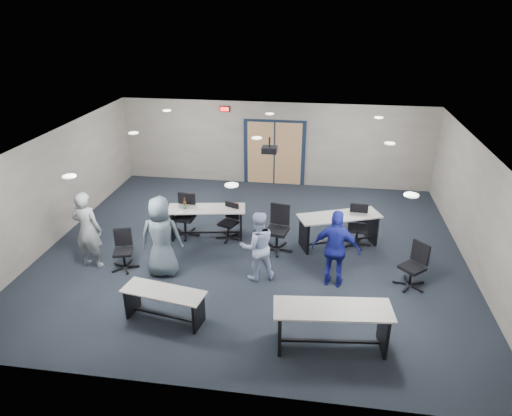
# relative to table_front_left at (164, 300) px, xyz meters

# --- Properties ---
(floor) EXTENTS (10.00, 10.00, 0.00)m
(floor) POSITION_rel_table_front_left_xyz_m (1.26, 2.93, -0.44)
(floor) COLOR black
(floor) RESTS_ON ground
(back_wall) EXTENTS (10.00, 0.04, 2.70)m
(back_wall) POSITION_rel_table_front_left_xyz_m (1.26, 7.43, 0.91)
(back_wall) COLOR slate
(back_wall) RESTS_ON floor
(front_wall) EXTENTS (10.00, 0.04, 2.70)m
(front_wall) POSITION_rel_table_front_left_xyz_m (1.26, -1.57, 0.91)
(front_wall) COLOR slate
(front_wall) RESTS_ON floor
(left_wall) EXTENTS (0.04, 9.00, 2.70)m
(left_wall) POSITION_rel_table_front_left_xyz_m (-3.74, 2.93, 0.91)
(left_wall) COLOR slate
(left_wall) RESTS_ON floor
(right_wall) EXTENTS (0.04, 9.00, 2.70)m
(right_wall) POSITION_rel_table_front_left_xyz_m (6.26, 2.93, 0.91)
(right_wall) COLOR slate
(right_wall) RESTS_ON floor
(ceiling) EXTENTS (10.00, 9.00, 0.04)m
(ceiling) POSITION_rel_table_front_left_xyz_m (1.26, 2.93, 2.26)
(ceiling) COLOR silver
(ceiling) RESTS_ON back_wall
(double_door) EXTENTS (2.00, 0.07, 2.20)m
(double_door) POSITION_rel_table_front_left_xyz_m (1.26, 7.39, 0.61)
(double_door) COLOR black
(double_door) RESTS_ON back_wall
(exit_sign) EXTENTS (0.32, 0.07, 0.18)m
(exit_sign) POSITION_rel_table_front_left_xyz_m (-0.34, 7.37, 2.01)
(exit_sign) COLOR black
(exit_sign) RESTS_ON back_wall
(ceiling_projector) EXTENTS (0.35, 0.32, 0.37)m
(ceiling_projector) POSITION_rel_table_front_left_xyz_m (1.56, 3.42, 1.97)
(ceiling_projector) COLOR black
(ceiling_projector) RESTS_ON ceiling
(ceiling_can_lights) EXTENTS (6.24, 5.74, 0.02)m
(ceiling_can_lights) POSITION_rel_table_front_left_xyz_m (1.26, 3.18, 2.23)
(ceiling_can_lights) COLOR white
(ceiling_can_lights) RESTS_ON ceiling
(table_front_left) EXTENTS (1.65, 0.79, 0.64)m
(table_front_left) POSITION_rel_table_front_left_xyz_m (0.00, 0.00, 0.00)
(table_front_left) COLOR #B5B3AB
(table_front_left) RESTS_ON floor
(table_front_right) EXTENTS (2.08, 0.88, 0.82)m
(table_front_right) POSITION_rel_table_front_left_xyz_m (3.11, -0.30, 0.12)
(table_front_right) COLOR #B5B3AB
(table_front_right) RESTS_ON floor
(table_back_left) EXTENTS (2.03, 0.97, 1.08)m
(table_back_left) POSITION_rel_table_front_left_xyz_m (-0.03, 3.44, 0.11)
(table_back_left) COLOR #B5B3AB
(table_back_left) RESTS_ON floor
(table_back_right) EXTENTS (2.11, 1.37, 0.81)m
(table_back_right) POSITION_rel_table_front_left_xyz_m (3.29, 3.45, 0.12)
(table_back_right) COLOR #B5B3AB
(table_back_right) RESTS_ON floor
(chair_back_a) EXTENTS (0.74, 0.74, 1.10)m
(chair_back_a) POSITION_rel_table_front_left_xyz_m (-0.61, 3.39, 0.11)
(chair_back_a) COLOR black
(chair_back_a) RESTS_ON floor
(chair_back_b) EXTENTS (0.75, 0.75, 0.92)m
(chair_back_b) POSITION_rel_table_front_left_xyz_m (0.53, 3.39, 0.02)
(chair_back_b) COLOR black
(chair_back_b) RESTS_ON floor
(chair_back_c) EXTENTS (0.84, 0.84, 1.14)m
(chair_back_c) POSITION_rel_table_front_left_xyz_m (1.82, 2.96, 0.13)
(chair_back_c) COLOR black
(chair_back_c) RESTS_ON floor
(chair_back_d) EXTENTS (0.69, 0.69, 1.04)m
(chair_back_d) POSITION_rel_table_front_left_xyz_m (3.75, 3.48, 0.08)
(chair_back_d) COLOR black
(chair_back_d) RESTS_ON floor
(chair_loose_left) EXTENTS (0.71, 0.71, 0.92)m
(chair_loose_left) POSITION_rel_table_front_left_xyz_m (-1.52, 1.63, 0.02)
(chair_loose_left) COLOR black
(chair_loose_left) RESTS_ON floor
(chair_loose_right) EXTENTS (0.88, 0.88, 0.99)m
(chair_loose_right) POSITION_rel_table_front_left_xyz_m (4.80, 1.84, 0.06)
(chair_loose_right) COLOR black
(chair_loose_right) RESTS_ON floor
(person_gray) EXTENTS (0.71, 0.50, 1.83)m
(person_gray) POSITION_rel_table_front_left_xyz_m (-2.30, 1.64, 0.48)
(person_gray) COLOR #8E979B
(person_gray) RESTS_ON floor
(person_plaid) EXTENTS (0.96, 0.69, 1.83)m
(person_plaid) POSITION_rel_table_front_left_xyz_m (-0.56, 1.57, 0.48)
(person_plaid) COLOR slate
(person_plaid) RESTS_ON floor
(person_lightblue) EXTENTS (0.93, 0.83, 1.58)m
(person_lightblue) POSITION_rel_table_front_left_xyz_m (1.53, 1.70, 0.35)
(person_lightblue) COLOR #B8C9F4
(person_lightblue) RESTS_ON floor
(person_navy) EXTENTS (1.07, 0.59, 1.73)m
(person_navy) POSITION_rel_table_front_left_xyz_m (3.18, 1.67, 0.43)
(person_navy) COLOR navy
(person_navy) RESTS_ON floor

